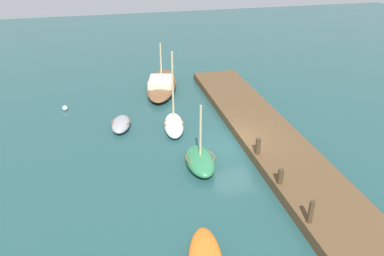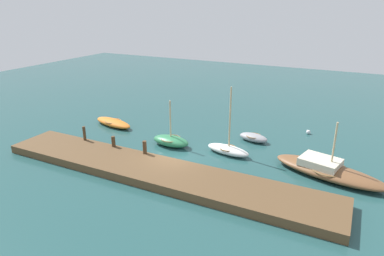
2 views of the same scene
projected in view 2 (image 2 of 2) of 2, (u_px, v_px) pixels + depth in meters
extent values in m
plane|color=#234C4C|center=(173.00, 162.00, 23.83)|extent=(84.00, 84.00, 0.00)
cube|color=brown|center=(156.00, 172.00, 21.88)|extent=(23.14, 3.62, 0.56)
ellipsoid|color=white|center=(228.00, 150.00, 25.03)|extent=(3.51, 1.68, 0.64)
torus|color=olive|center=(228.00, 148.00, 24.97)|extent=(1.45, 1.45, 0.07)
cylinder|color=#C6B284|center=(230.00, 118.00, 24.14)|extent=(0.12, 0.12, 4.58)
ellipsoid|color=orange|center=(113.00, 123.00, 30.80)|extent=(4.48, 2.19, 0.61)
torus|color=olive|center=(113.00, 121.00, 30.74)|extent=(1.68, 1.68, 0.07)
ellipsoid|color=#939399|center=(253.00, 137.00, 27.38)|extent=(2.57, 1.57, 0.63)
torus|color=olive|center=(254.00, 136.00, 27.32)|extent=(1.42, 1.42, 0.07)
ellipsoid|color=brown|center=(329.00, 171.00, 21.70)|extent=(7.44, 3.92, 0.77)
torus|color=olive|center=(329.00, 168.00, 21.63)|extent=(2.85, 2.85, 0.07)
cube|color=beige|center=(320.00, 162.00, 21.90)|extent=(2.77, 2.33, 0.49)
cylinder|color=#C6B284|center=(334.00, 146.00, 21.03)|extent=(0.12, 0.12, 3.12)
ellipsoid|color=#2D7A4C|center=(171.00, 141.00, 26.48)|extent=(3.15, 1.64, 0.79)
torus|color=olive|center=(171.00, 138.00, 26.40)|extent=(1.64, 1.64, 0.07)
cylinder|color=#C6B284|center=(170.00, 120.00, 25.87)|extent=(0.12, 0.12, 3.01)
cylinder|color=#47331E|center=(84.00, 133.00, 26.06)|extent=(0.22, 0.22, 1.10)
cylinder|color=#47331E|center=(113.00, 141.00, 24.93)|extent=(0.28, 0.28, 0.79)
cylinder|color=#47331E|center=(145.00, 147.00, 23.74)|extent=(0.28, 0.28, 0.94)
sphere|color=silver|center=(308.00, 132.00, 28.93)|extent=(0.36, 0.36, 0.36)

